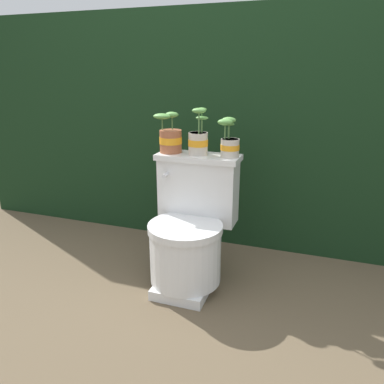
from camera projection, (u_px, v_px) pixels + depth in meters
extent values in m
plane|color=brown|center=(189.00, 288.00, 2.01)|extent=(12.00, 12.00, 0.00)
cube|color=black|center=(236.00, 125.00, 2.69)|extent=(3.82, 0.80, 1.48)
cube|color=silver|center=(186.00, 283.00, 2.01)|extent=(0.28, 0.35, 0.05)
cylinder|color=silver|center=(185.00, 256.00, 1.96)|extent=(0.37, 0.37, 0.28)
cylinder|color=silver|center=(185.00, 228.00, 1.91)|extent=(0.39, 0.39, 0.04)
cube|color=silver|center=(198.00, 191.00, 2.05)|extent=(0.42, 0.16, 0.35)
cube|color=silver|center=(198.00, 157.00, 1.99)|extent=(0.45, 0.18, 0.03)
cylinder|color=silver|center=(165.00, 175.00, 1.97)|extent=(0.02, 0.05, 0.02)
cylinder|color=#9E5638|center=(171.00, 141.00, 2.02)|extent=(0.12, 0.12, 0.12)
cylinder|color=orange|center=(171.00, 140.00, 2.02)|extent=(0.12, 0.12, 0.04)
cylinder|color=#332319|center=(170.00, 131.00, 2.01)|extent=(0.11, 0.11, 0.01)
cylinder|color=#4C753D|center=(172.00, 123.00, 2.01)|extent=(0.01, 0.01, 0.07)
ellipsoid|color=#569342|center=(172.00, 115.00, 2.00)|extent=(0.07, 0.05, 0.03)
cylinder|color=#4C753D|center=(162.00, 124.00, 2.00)|extent=(0.01, 0.01, 0.06)
ellipsoid|color=#569342|center=(162.00, 116.00, 1.99)|extent=(0.10, 0.07, 0.03)
cylinder|color=beige|center=(198.00, 144.00, 1.97)|extent=(0.10, 0.10, 0.12)
cylinder|color=orange|center=(198.00, 143.00, 1.97)|extent=(0.10, 0.10, 0.04)
cylinder|color=#332319|center=(198.00, 134.00, 1.96)|extent=(0.09, 0.09, 0.01)
cylinder|color=#4C753D|center=(201.00, 126.00, 1.93)|extent=(0.01, 0.01, 0.07)
ellipsoid|color=#569342|center=(201.00, 118.00, 1.92)|extent=(0.07, 0.05, 0.02)
cylinder|color=#4C753D|center=(199.00, 123.00, 1.90)|extent=(0.01, 0.01, 0.11)
ellipsoid|color=#569342|center=(199.00, 111.00, 1.88)|extent=(0.07, 0.05, 0.03)
cylinder|color=#4C753D|center=(202.00, 121.00, 1.95)|extent=(0.01, 0.01, 0.11)
ellipsoid|color=#569342|center=(202.00, 109.00, 1.93)|extent=(0.05, 0.04, 0.02)
cylinder|color=beige|center=(230.00, 148.00, 1.92)|extent=(0.09, 0.09, 0.09)
cylinder|color=orange|center=(230.00, 147.00, 1.92)|extent=(0.10, 0.10, 0.03)
cylinder|color=#332319|center=(230.00, 140.00, 1.90)|extent=(0.09, 0.09, 0.01)
cylinder|color=#4C753D|center=(229.00, 132.00, 1.90)|extent=(0.01, 0.01, 0.07)
ellipsoid|color=#569342|center=(229.00, 124.00, 1.89)|extent=(0.05, 0.04, 0.02)
cylinder|color=#4C753D|center=(229.00, 130.00, 1.91)|extent=(0.01, 0.01, 0.08)
ellipsoid|color=#569342|center=(229.00, 120.00, 1.89)|extent=(0.07, 0.05, 0.03)
cylinder|color=#4C753D|center=(225.00, 132.00, 1.88)|extent=(0.01, 0.01, 0.08)
ellipsoid|color=#569342|center=(225.00, 122.00, 1.87)|extent=(0.08, 0.05, 0.03)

